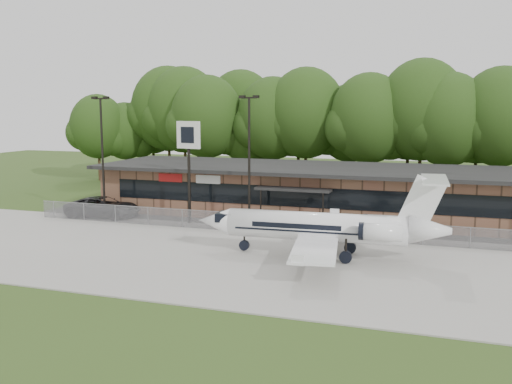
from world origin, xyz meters
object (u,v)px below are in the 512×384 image
(suv, at_px, (103,207))
(pole_sign, at_px, (189,146))
(business_jet, at_px, (325,228))
(terminal, at_px, (332,191))

(suv, height_order, pole_sign, pole_sign)
(business_jet, bearing_deg, terminal, 96.25)
(business_jet, xyz_separation_m, pole_sign, (-12.57, 6.97, 4.40))
(terminal, xyz_separation_m, pole_sign, (-10.21, -7.14, 4.14))
(business_jet, bearing_deg, suv, 157.96)
(terminal, distance_m, business_jet, 14.31)
(suv, bearing_deg, pole_sign, -95.90)
(terminal, bearing_deg, suv, -159.07)
(terminal, height_order, pole_sign, pole_sign)
(business_jet, relative_size, suv, 2.49)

